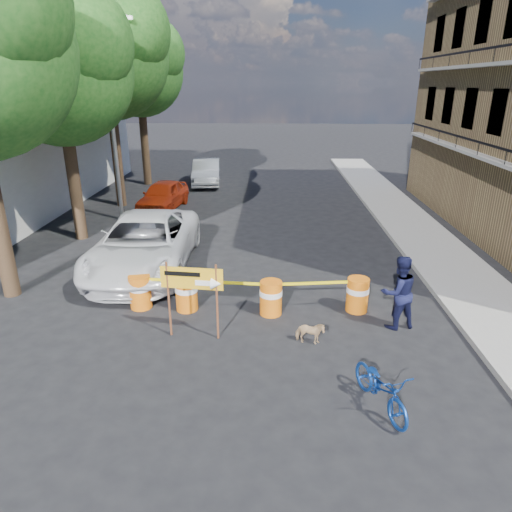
# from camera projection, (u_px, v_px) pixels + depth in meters

# --- Properties ---
(ground) EXTENTS (120.00, 120.00, 0.00)m
(ground) POSITION_uv_depth(u_px,v_px,m) (251.00, 335.00, 10.75)
(ground) COLOR black
(ground) RESTS_ON ground
(sidewalk_east) EXTENTS (2.40, 40.00, 0.15)m
(sidewalk_east) POSITION_uv_depth(u_px,v_px,m) (433.00, 249.00, 16.14)
(sidewalk_east) COLOR gray
(sidewalk_east) RESTS_ON ground
(tree_mid_a) EXTENTS (5.25, 5.00, 8.68)m
(tree_mid_a) POSITION_uv_depth(u_px,v_px,m) (60.00, 69.00, 15.36)
(tree_mid_a) COLOR #332316
(tree_mid_a) RESTS_ON ground
(tree_mid_b) EXTENTS (5.67, 5.40, 9.62)m
(tree_mid_b) POSITION_uv_depth(u_px,v_px,m) (108.00, 55.00, 19.78)
(tree_mid_b) COLOR #332316
(tree_mid_b) RESTS_ON ground
(tree_far) EXTENTS (5.04, 4.80, 8.84)m
(tree_far) POSITION_uv_depth(u_px,v_px,m) (140.00, 70.00, 24.63)
(tree_far) COLOR #332316
(tree_far) RESTS_ON ground
(streetlamp) EXTENTS (1.25, 0.18, 8.00)m
(streetlamp) POSITION_uv_depth(u_px,v_px,m) (113.00, 115.00, 18.25)
(streetlamp) COLOR gray
(streetlamp) RESTS_ON ground
(barrel_far_left) EXTENTS (0.58, 0.58, 0.90)m
(barrel_far_left) POSITION_uv_depth(u_px,v_px,m) (140.00, 291.00, 11.92)
(barrel_far_left) COLOR orange
(barrel_far_left) RESTS_ON ground
(barrel_mid_left) EXTENTS (0.58, 0.58, 0.90)m
(barrel_mid_left) POSITION_uv_depth(u_px,v_px,m) (186.00, 293.00, 11.81)
(barrel_mid_left) COLOR orange
(barrel_mid_left) RESTS_ON ground
(barrel_mid_right) EXTENTS (0.58, 0.58, 0.90)m
(barrel_mid_right) POSITION_uv_depth(u_px,v_px,m) (271.00, 297.00, 11.59)
(barrel_mid_right) COLOR orange
(barrel_mid_right) RESTS_ON ground
(barrel_far_right) EXTENTS (0.58, 0.58, 0.90)m
(barrel_far_right) POSITION_uv_depth(u_px,v_px,m) (357.00, 294.00, 11.76)
(barrel_far_right) COLOR orange
(barrel_far_right) RESTS_ON ground
(detour_sign) EXTENTS (1.43, 0.31, 1.85)m
(detour_sign) POSITION_uv_depth(u_px,v_px,m) (200.00, 285.00, 10.18)
(detour_sign) COLOR #592D19
(detour_sign) RESTS_ON ground
(pedestrian) EXTENTS (1.05, 0.91, 1.84)m
(pedestrian) POSITION_uv_depth(u_px,v_px,m) (399.00, 292.00, 10.81)
(pedestrian) COLOR black
(pedestrian) RESTS_ON ground
(bicycle) EXTENTS (0.86, 1.04, 1.70)m
(bicycle) POSITION_uv_depth(u_px,v_px,m) (383.00, 368.00, 8.05)
(bicycle) COLOR #123B94
(bicycle) RESTS_ON ground
(dog) EXTENTS (0.69, 0.40, 0.55)m
(dog) POSITION_uv_depth(u_px,v_px,m) (310.00, 333.00, 10.30)
(dog) COLOR tan
(dog) RESTS_ON ground
(suv_white) EXTENTS (2.93, 6.15, 1.69)m
(suv_white) POSITION_uv_depth(u_px,v_px,m) (145.00, 244.00, 14.31)
(suv_white) COLOR silver
(suv_white) RESTS_ON ground
(sedan_red) EXTENTS (2.05, 4.05, 1.32)m
(sedan_red) POSITION_uv_depth(u_px,v_px,m) (163.00, 195.00, 21.25)
(sedan_red) COLOR #AA2A0E
(sedan_red) RESTS_ON ground
(sedan_silver) EXTENTS (1.91, 4.44, 1.42)m
(sedan_silver) POSITION_uv_depth(u_px,v_px,m) (206.00, 172.00, 26.57)
(sedan_silver) COLOR silver
(sedan_silver) RESTS_ON ground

